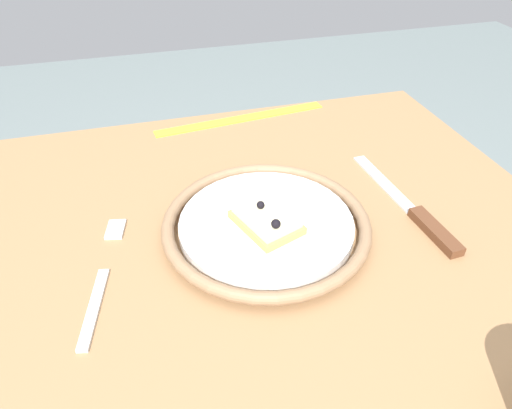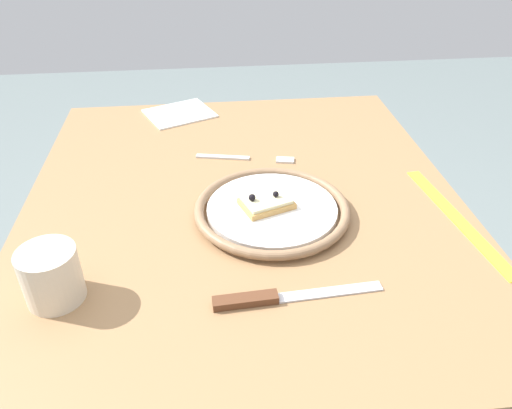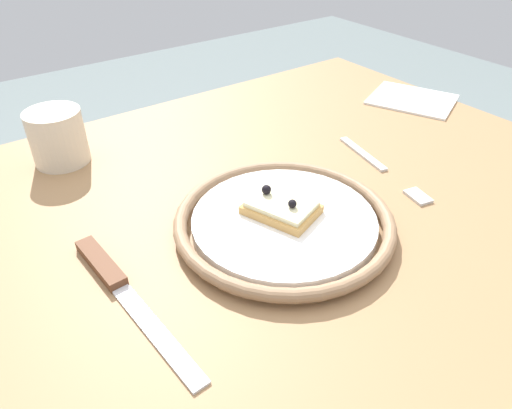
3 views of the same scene
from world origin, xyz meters
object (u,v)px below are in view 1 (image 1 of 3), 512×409
object	(u,v)px
measuring_tape	(242,119)
pizza_slice_near	(267,221)
knife	(420,216)
dining_table	(233,326)
fork	(103,275)
plate	(266,224)

from	to	relation	value
measuring_tape	pizza_slice_near	bearing A→B (deg)	-104.82
knife	measuring_tape	world-z (taller)	knife
knife	measuring_tape	distance (m)	0.38
dining_table	fork	size ratio (longest dim) A/B	4.51
dining_table	knife	size ratio (longest dim) A/B	3.75
pizza_slice_near	measuring_tape	bearing A→B (deg)	81.51
knife	fork	bearing A→B (deg)	179.23
knife	pizza_slice_near	bearing A→B (deg)	173.94
plate	measuring_tape	size ratio (longest dim) A/B	0.83
dining_table	knife	bearing A→B (deg)	2.64
dining_table	plate	bearing A→B (deg)	37.06
plate	knife	bearing A→B (deg)	-8.80
pizza_slice_near	fork	size ratio (longest dim) A/B	0.50
plate	pizza_slice_near	world-z (taller)	pizza_slice_near
knife	measuring_tape	bearing A→B (deg)	114.66
knife	dining_table	bearing A→B (deg)	-177.36
pizza_slice_near	fork	distance (m)	0.20
plate	fork	bearing A→B (deg)	-172.73
pizza_slice_near	knife	xyz separation A→B (m)	(0.21, -0.02, -0.02)
dining_table	pizza_slice_near	distance (m)	0.16
knife	measuring_tape	size ratio (longest dim) A/B	0.75
plate	fork	distance (m)	0.20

